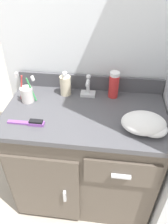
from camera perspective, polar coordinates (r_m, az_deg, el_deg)
ground_plane at (r=1.79m, az=0.11°, el=-19.75°), size 6.00×6.00×0.00m
wall_back at (r=1.33m, az=1.89°, el=19.78°), size 1.09×0.08×2.20m
vanity at (r=1.47m, az=0.04°, el=-11.48°), size 0.91×0.53×0.77m
backsplash at (r=1.39m, az=1.41°, el=7.76°), size 0.91×0.02×0.10m
sink_faucet at (r=1.33m, az=1.05°, el=6.11°), size 0.09×0.09×0.14m
toothbrush_cup at (r=1.32m, az=-14.66°, el=4.60°), size 0.11×0.07×0.18m
soap_dispenser at (r=1.34m, az=-4.87°, el=7.05°), size 0.07×0.07×0.15m
shaving_cream_can at (r=1.31m, az=7.80°, el=7.05°), size 0.06×0.06×0.16m
hairbrush at (r=1.16m, az=-13.68°, el=-2.73°), size 0.19×0.03×0.03m
hand_towel at (r=1.11m, az=15.85°, el=-3.09°), size 0.23×0.16×0.09m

